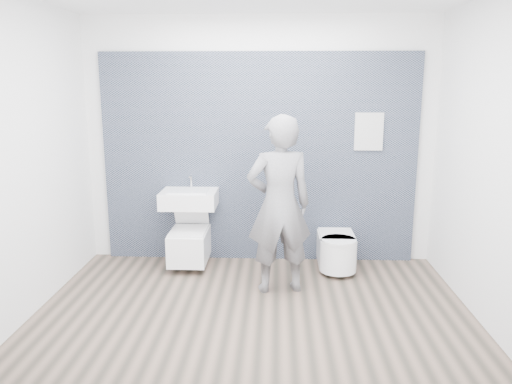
{
  "coord_description": "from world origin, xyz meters",
  "views": [
    {
      "loc": [
        0.2,
        -4.22,
        2.06
      ],
      "look_at": [
        0.0,
        0.6,
        1.0
      ],
      "focal_mm": 35.0,
      "sensor_mm": 36.0,
      "label": 1
    }
  ],
  "objects_px": {
    "toilet_square": "(189,243)",
    "visitor": "(279,205)",
    "toilet_rounded": "(337,251)",
    "washbasin": "(189,198)"
  },
  "relations": [
    {
      "from": "toilet_square",
      "to": "toilet_rounded",
      "type": "height_order",
      "value": "toilet_square"
    },
    {
      "from": "washbasin",
      "to": "toilet_square",
      "type": "bearing_deg",
      "value": -90.0
    },
    {
      "from": "toilet_rounded",
      "to": "washbasin",
      "type": "bearing_deg",
      "value": 176.25
    },
    {
      "from": "toilet_square",
      "to": "visitor",
      "type": "relative_size",
      "value": 0.43
    },
    {
      "from": "toilet_square",
      "to": "toilet_rounded",
      "type": "relative_size",
      "value": 1.13
    },
    {
      "from": "toilet_square",
      "to": "toilet_rounded",
      "type": "distance_m",
      "value": 1.66
    },
    {
      "from": "washbasin",
      "to": "visitor",
      "type": "xyz_separation_m",
      "value": [
        1.01,
        -0.68,
        0.1
      ]
    },
    {
      "from": "toilet_square",
      "to": "visitor",
      "type": "height_order",
      "value": "visitor"
    },
    {
      "from": "washbasin",
      "to": "toilet_square",
      "type": "height_order",
      "value": "washbasin"
    },
    {
      "from": "washbasin",
      "to": "toilet_square",
      "type": "distance_m",
      "value": 0.52
    }
  ]
}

